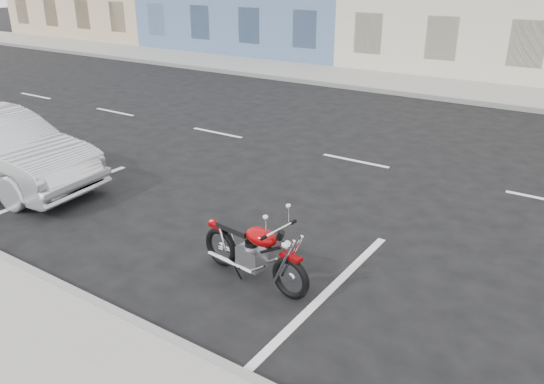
# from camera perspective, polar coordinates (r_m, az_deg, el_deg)

# --- Properties ---
(ground) EXTENTS (120.00, 120.00, 0.00)m
(ground) POSITION_cam_1_polar(r_m,az_deg,el_deg) (11.43, 18.03, 1.35)
(ground) COLOR black
(ground) RESTS_ON ground
(sidewalk_far) EXTENTS (80.00, 3.40, 0.15)m
(sidewalk_far) POSITION_cam_1_polar(r_m,az_deg,el_deg) (20.94, 11.94, 11.56)
(sidewalk_far) COLOR gray
(sidewalk_far) RESTS_ON ground
(curb_far) EXTENTS (80.00, 0.12, 0.16)m
(curb_far) POSITION_cam_1_polar(r_m,az_deg,el_deg) (19.41, 9.96, 10.87)
(curb_far) COLOR gray
(curb_far) RESTS_ON ground
(motorcycle) EXTENTS (1.87, 0.62, 0.94)m
(motorcycle) POSITION_cam_1_polar(r_m,az_deg,el_deg) (6.82, 2.18, -8.35)
(motorcycle) COLOR black
(motorcycle) RESTS_ON ground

